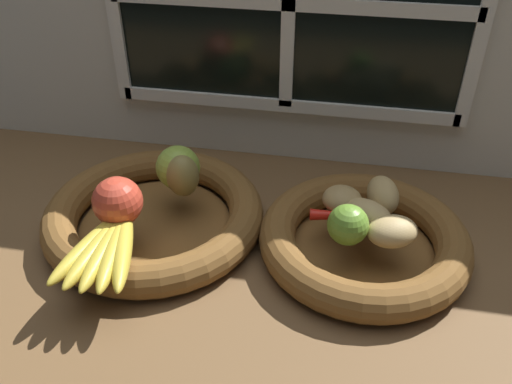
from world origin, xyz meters
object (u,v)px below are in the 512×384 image
object	(u,v)px
potato_back	(383,195)
potato_large	(368,214)
potato_small	(392,231)
lime_near	(348,225)
chili_pepper	(353,216)
potato_oblong	(342,200)
apple_green_back	(178,168)
banana_bunch_front	(107,246)
pear_brown	(183,176)
fruit_bowl_right	(364,240)
fruit_bowl_left	(154,215)
apple_red_front	(118,201)

from	to	relation	value
potato_back	potato_large	xyz separation A→B (cm)	(-2.22, -4.88, -0.47)
potato_small	lime_near	xyz separation A→B (cm)	(-6.42, -0.75, 0.87)
potato_large	chili_pepper	world-z (taller)	potato_large
potato_back	potato_large	size ratio (longest dim) A/B	0.96
potato_oblong	potato_large	xyz separation A→B (cm)	(3.99, -3.11, 0.06)
apple_green_back	banana_bunch_front	world-z (taller)	apple_green_back
potato_back	potato_large	bearing A→B (deg)	-114.44
potato_oblong	potato_large	world-z (taller)	potato_large
potato_small	pear_brown	bearing A→B (deg)	169.26
fruit_bowl_right	potato_back	xyz separation A→B (cm)	(2.22, 4.88, 5.60)
potato_small	potato_oblong	xyz separation A→B (cm)	(-7.54, 6.66, -0.14)
fruit_bowl_left	potato_oblong	size ratio (longest dim) A/B	5.75
fruit_bowl_right	chili_pepper	world-z (taller)	chili_pepper
lime_near	chili_pepper	size ratio (longest dim) A/B	0.46
banana_bunch_front	potato_oblong	size ratio (longest dim) A/B	3.05
pear_brown	potato_small	size ratio (longest dim) A/B	0.96
fruit_bowl_right	chili_pepper	size ratio (longest dim) A/B	2.48
fruit_bowl_left	apple_red_front	size ratio (longest dim) A/B	4.75
apple_red_front	chili_pepper	xyz separation A→B (cm)	(35.27, 6.80, -2.92)
potato_small	chili_pepper	size ratio (longest dim) A/B	0.57
potato_oblong	chili_pepper	distance (cm)	3.21
banana_bunch_front	pear_brown	bearing A→B (deg)	67.81
fruit_bowl_right	banana_bunch_front	world-z (taller)	banana_bunch_front
fruit_bowl_left	potato_back	world-z (taller)	potato_back
pear_brown	potato_oblong	xyz separation A→B (cm)	(25.89, 0.31, -1.59)
potato_oblong	lime_near	distance (cm)	7.56
apple_red_front	chili_pepper	distance (cm)	36.04
fruit_bowl_right	apple_red_front	bearing A→B (deg)	-170.82
fruit_bowl_right	lime_near	size ratio (longest dim) A/B	5.40
pear_brown	fruit_bowl_left	bearing A→B (deg)	-148.65
fruit_bowl_right	potato_oblong	xyz separation A→B (cm)	(-3.99, 3.11, 5.06)
fruit_bowl_right	apple_green_back	world-z (taller)	apple_green_back
banana_bunch_front	potato_oblong	bearing A→B (deg)	26.79
apple_red_front	potato_large	size ratio (longest dim) A/B	0.95
potato_small	chili_pepper	distance (cm)	7.23
potato_large	lime_near	xyz separation A→B (cm)	(-2.87, -4.30, 0.94)
potato_oblong	lime_near	xyz separation A→B (cm)	(1.13, -7.41, 1.01)
apple_red_front	banana_bunch_front	bearing A→B (deg)	-82.46
fruit_bowl_right	banana_bunch_front	size ratio (longest dim) A/B	1.71
potato_oblong	potato_back	xyz separation A→B (cm)	(6.21, 1.77, 0.53)
fruit_bowl_left	banana_bunch_front	distance (cm)	14.11
potato_back	apple_red_front	bearing A→B (deg)	-164.58
potato_small	potato_back	distance (cm)	8.54
apple_red_front	banana_bunch_front	world-z (taller)	apple_red_front
fruit_bowl_left	apple_red_front	distance (cm)	9.60
apple_red_front	banana_bunch_front	size ratio (longest dim) A/B	0.40
fruit_bowl_right	fruit_bowl_left	bearing A→B (deg)	180.00
apple_red_front	chili_pepper	bearing A→B (deg)	10.91
pear_brown	potato_large	xyz separation A→B (cm)	(29.88, -2.79, -1.52)
fruit_bowl_left	pear_brown	world-z (taller)	pear_brown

